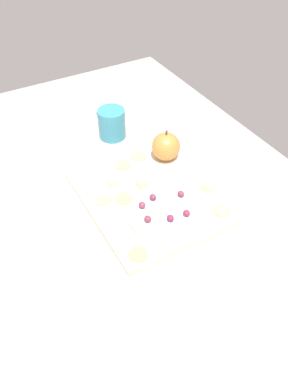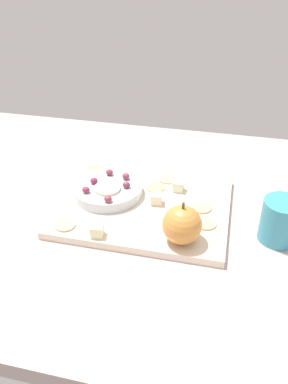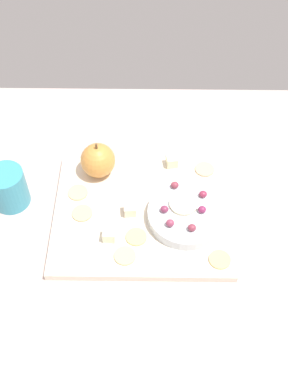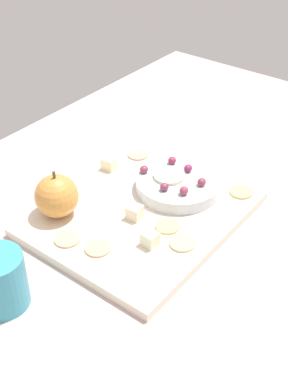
% 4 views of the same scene
% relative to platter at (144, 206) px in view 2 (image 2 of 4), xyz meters
% --- Properties ---
extents(table, '(1.39, 0.85, 0.03)m').
position_rel_platter_xyz_m(table, '(-0.00, -0.01, -0.03)').
color(table, '#BFAAA2').
rests_on(table, ground).
extents(platter, '(0.36, 0.30, 0.02)m').
position_rel_platter_xyz_m(platter, '(0.00, 0.00, 0.00)').
color(platter, silver).
rests_on(platter, table).
extents(serving_dish, '(0.16, 0.16, 0.02)m').
position_rel_platter_xyz_m(serving_dish, '(0.09, -0.01, 0.02)').
color(serving_dish, silver).
rests_on(serving_dish, platter).
extents(apple_whole, '(0.07, 0.07, 0.07)m').
position_rel_platter_xyz_m(apple_whole, '(-0.10, 0.11, 0.05)').
color(apple_whole, gold).
rests_on(apple_whole, platter).
extents(apple_stem, '(0.01, 0.01, 0.01)m').
position_rel_platter_xyz_m(apple_stem, '(-0.10, 0.11, 0.09)').
color(apple_stem, brown).
rests_on(apple_stem, apple_whole).
extents(cheese_cube_0, '(0.03, 0.03, 0.02)m').
position_rel_platter_xyz_m(cheese_cube_0, '(-0.03, -0.00, 0.02)').
color(cheese_cube_0, '#F7E8C6').
rests_on(cheese_cube_0, platter).
extents(cheese_cube_1, '(0.03, 0.03, 0.02)m').
position_rel_platter_xyz_m(cheese_cube_1, '(-0.06, -0.07, 0.02)').
color(cheese_cube_1, '#ECF0C7').
rests_on(cheese_cube_1, platter).
extents(cheese_cube_2, '(0.03, 0.03, 0.02)m').
position_rel_platter_xyz_m(cheese_cube_2, '(0.06, 0.13, 0.02)').
color(cheese_cube_2, '#F9F4BE').
rests_on(cheese_cube_2, platter).
extents(cracker_0, '(0.04, 0.04, 0.00)m').
position_rel_platter_xyz_m(cracker_0, '(-0.12, -0.01, 0.01)').
color(cracker_0, '#DFBA86').
rests_on(cracker_0, platter).
extents(cracker_1, '(0.04, 0.04, 0.00)m').
position_rel_platter_xyz_m(cracker_1, '(0.15, -0.11, 0.01)').
color(cracker_1, '#E2C57A').
rests_on(cracker_1, platter).
extents(cracker_2, '(0.04, 0.04, 0.00)m').
position_rel_platter_xyz_m(cracker_2, '(0.14, 0.12, 0.01)').
color(cracker_2, '#D2B28D').
rests_on(cracker_2, platter).
extents(cracker_3, '(0.04, 0.04, 0.00)m').
position_rel_platter_xyz_m(cracker_3, '(-0.03, -0.11, 0.01)').
color(cracker_3, beige).
rests_on(cracker_3, platter).
extents(cracker_4, '(0.04, 0.04, 0.00)m').
position_rel_platter_xyz_m(cracker_4, '(-0.14, 0.05, 0.01)').
color(cracker_4, '#E3BB89').
rests_on(cracker_4, platter).
extents(cracker_5, '(0.04, 0.04, 0.00)m').
position_rel_platter_xyz_m(cracker_5, '(-0.01, -0.06, 0.01)').
color(cracker_5, '#E0C57D').
rests_on(cracker_5, platter).
extents(grape_0, '(0.02, 0.01, 0.02)m').
position_rel_platter_xyz_m(grape_0, '(0.05, -0.05, 0.04)').
color(grape_0, '#943B56').
rests_on(grape_0, serving_dish).
extents(grape_1, '(0.02, 0.01, 0.01)m').
position_rel_platter_xyz_m(grape_1, '(0.10, -0.06, 0.04)').
color(grape_1, '#8B3647').
rests_on(grape_1, serving_dish).
extents(grape_2, '(0.02, 0.01, 0.01)m').
position_rel_platter_xyz_m(grape_2, '(0.07, 0.05, 0.04)').
color(grape_2, '#8F3749').
rests_on(grape_2, serving_dish).
extents(grape_3, '(0.02, 0.01, 0.01)m').
position_rel_platter_xyz_m(grape_3, '(0.04, -0.01, 0.04)').
color(grape_3, '#833352').
rests_on(grape_3, serving_dish).
extents(grape_4, '(0.02, 0.01, 0.01)m').
position_rel_platter_xyz_m(grape_4, '(0.12, -0.02, 0.04)').
color(grape_4, '#882A55').
rests_on(grape_4, serving_dish).
extents(grape_5, '(0.02, 0.01, 0.01)m').
position_rel_platter_xyz_m(grape_5, '(0.12, 0.02, 0.04)').
color(grape_5, '#942E4B').
rests_on(grape_5, serving_dish).
extents(apple_slice_0, '(0.06, 0.06, 0.01)m').
position_rel_platter_xyz_m(apple_slice_0, '(0.08, 0.00, 0.03)').
color(apple_slice_0, beige).
rests_on(apple_slice_0, serving_dish).
extents(cup, '(0.11, 0.08, 0.09)m').
position_rel_platter_xyz_m(cup, '(-0.28, 0.04, 0.04)').
color(cup, teal).
rests_on(cup, table).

